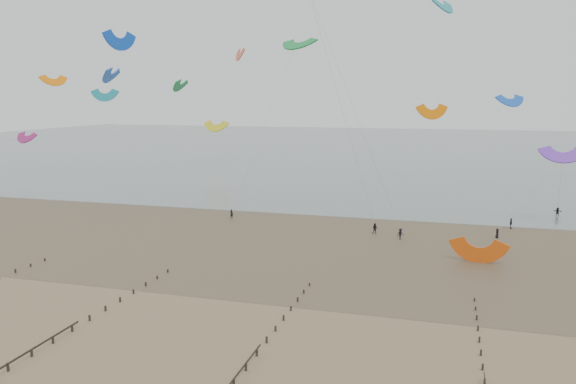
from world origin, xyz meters
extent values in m
plane|color=brown|center=(0.00, 0.00, 0.00)|extent=(500.00, 500.00, 0.00)
plane|color=#475654|center=(0.00, 200.00, 0.03)|extent=(500.00, 500.00, 0.00)
plane|color=#473A28|center=(0.00, 35.00, 0.01)|extent=(500.00, 500.00, 0.00)
ellipsoid|color=slate|center=(-18.00, 22.00, 0.01)|extent=(23.60, 14.36, 0.01)
ellipsoid|color=slate|center=(12.00, 38.00, 0.01)|extent=(33.64, 18.32, 0.01)
ellipsoid|color=slate|center=(-40.00, 40.00, 0.01)|extent=(26.95, 14.22, 0.01)
cube|color=black|center=(-32.00, 6.74, 0.20)|extent=(0.16, 0.16, 0.51)
cube|color=black|center=(-32.00, 9.37, 0.19)|extent=(0.16, 0.16, 0.48)
cube|color=black|center=(-32.00, 12.00, 0.17)|extent=(0.16, 0.16, 0.45)
cube|color=black|center=(-14.00, -14.32, 0.32)|extent=(0.16, 0.16, 0.74)
cube|color=black|center=(-14.00, -11.68, 0.31)|extent=(0.16, 0.16, 0.71)
cube|color=black|center=(-14.00, -9.05, 0.29)|extent=(0.16, 0.16, 0.68)
cube|color=black|center=(-14.00, -6.42, 0.28)|extent=(0.16, 0.16, 0.65)
cube|color=black|center=(-14.00, -3.79, 0.26)|extent=(0.16, 0.16, 0.62)
cube|color=black|center=(-14.00, -1.16, 0.25)|extent=(0.16, 0.16, 0.59)
cube|color=black|center=(-14.00, 1.47, 0.23)|extent=(0.16, 0.16, 0.57)
cube|color=black|center=(-14.00, 4.11, 0.22)|extent=(0.16, 0.16, 0.54)
cube|color=black|center=(-14.00, 6.74, 0.20)|extent=(0.16, 0.16, 0.51)
cube|color=black|center=(-14.00, 9.37, 0.19)|extent=(0.16, 0.16, 0.48)
cube|color=black|center=(-14.00, 12.00, 0.17)|extent=(0.16, 0.16, 0.45)
cube|color=black|center=(4.00, -11.68, 0.31)|extent=(0.16, 0.16, 0.71)
cube|color=black|center=(4.00, -9.05, 0.29)|extent=(0.16, 0.16, 0.68)
cube|color=black|center=(4.00, -6.42, 0.28)|extent=(0.16, 0.16, 0.65)
cube|color=black|center=(4.00, -3.79, 0.26)|extent=(0.16, 0.16, 0.62)
cube|color=black|center=(4.00, -1.16, 0.25)|extent=(0.16, 0.16, 0.59)
cube|color=black|center=(4.00, 1.47, 0.23)|extent=(0.16, 0.16, 0.57)
cube|color=black|center=(4.00, 4.11, 0.22)|extent=(0.16, 0.16, 0.54)
cube|color=black|center=(4.00, 6.74, 0.20)|extent=(0.16, 0.16, 0.51)
cube|color=black|center=(4.00, 9.37, 0.19)|extent=(0.16, 0.16, 0.48)
cube|color=black|center=(4.00, 12.00, 0.17)|extent=(0.16, 0.16, 0.45)
cube|color=black|center=(22.00, -6.42, 0.28)|extent=(0.16, 0.16, 0.65)
cube|color=black|center=(22.00, -3.79, 0.26)|extent=(0.16, 0.16, 0.62)
cube|color=black|center=(22.00, -1.16, 0.25)|extent=(0.16, 0.16, 0.59)
cube|color=black|center=(22.00, 1.47, 0.23)|extent=(0.16, 0.16, 0.57)
cube|color=black|center=(22.00, 4.11, 0.22)|extent=(0.16, 0.16, 0.54)
cube|color=black|center=(22.00, 6.74, 0.20)|extent=(0.16, 0.16, 0.51)
cube|color=black|center=(22.00, 9.37, 0.19)|extent=(0.16, 0.16, 0.48)
cube|color=black|center=(22.00, 12.00, 0.17)|extent=(0.16, 0.16, 0.45)
imported|color=black|center=(-18.11, 43.60, 0.82)|extent=(0.67, 0.52, 1.64)
imported|color=black|center=(26.42, 41.55, 0.76)|extent=(0.70, 0.86, 1.51)
imported|color=black|center=(8.03, 39.11, 0.86)|extent=(0.85, 0.67, 1.71)
imported|color=black|center=(29.09, 48.85, 0.86)|extent=(0.53, 1.05, 1.73)
imported|color=black|center=(12.18, 36.60, 0.86)|extent=(1.28, 1.15, 1.72)
imported|color=black|center=(38.26, 61.73, 0.81)|extent=(1.58, 0.90, 1.63)
camera|label=1|loc=(18.58, -47.89, 21.32)|focal=35.00mm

